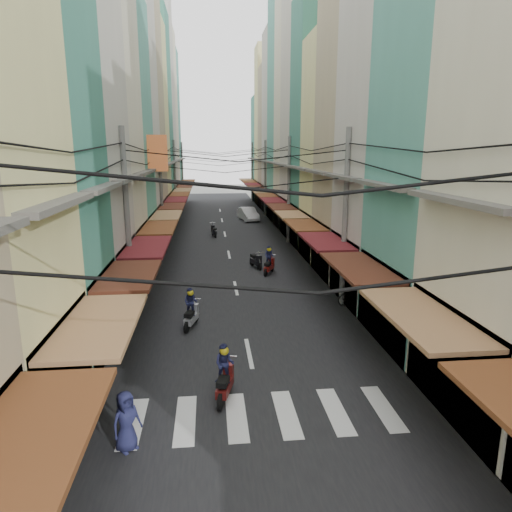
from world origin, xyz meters
TOP-DOWN VIEW (x-y plane):
  - ground at (0.00, 0.00)m, footprint 160.00×160.00m
  - road at (0.00, 20.00)m, footprint 10.00×80.00m
  - sidewalk_left at (-6.50, 20.00)m, footprint 3.00×80.00m
  - sidewalk_right at (6.50, 20.00)m, footprint 3.00×80.00m
  - crosswalk at (-0.00, -6.00)m, footprint 7.55×2.40m
  - building_row_left at (-7.92, 16.56)m, footprint 7.80×67.67m
  - building_row_right at (7.92, 16.45)m, footprint 7.80×68.98m
  - utility_poles at (0.00, 15.01)m, footprint 10.20×66.13m
  - white_car at (2.72, 29.73)m, footprint 5.02×2.69m
  - bicycle at (5.50, 2.79)m, footprint 1.80×0.96m
  - moving_scooters at (-0.19, 5.09)m, footprint 4.80×27.75m
  - parked_scooters at (4.77, -4.64)m, footprint 12.51×13.28m
  - pedestrians at (-4.52, 3.76)m, footprint 13.99×21.45m
  - market_umbrella at (7.20, -2.73)m, footprint 2.57×2.57m
  - traffic_sign at (5.47, -4.16)m, footprint 0.10×0.69m

SIDE VIEW (x-z plane):
  - ground at x=0.00m, z-range 0.00..0.00m
  - white_car at x=2.72m, z-range -0.84..0.84m
  - bicycle at x=5.50m, z-range -0.59..0.59m
  - road at x=0.00m, z-range 0.00..0.02m
  - crosswalk at x=0.00m, z-range 0.02..0.03m
  - sidewalk_left at x=-6.50m, z-range 0.00..0.06m
  - sidewalk_right at x=6.50m, z-range 0.00..0.06m
  - parked_scooters at x=4.77m, z-range -0.02..0.96m
  - moving_scooters at x=-0.19m, z-range -0.35..1.37m
  - pedestrians at x=-4.52m, z-range -0.06..2.10m
  - traffic_sign at x=5.47m, z-range 0.75..3.90m
  - market_umbrella at x=7.20m, z-range 1.03..3.74m
  - utility_poles at x=0.00m, z-range 2.49..10.69m
  - building_row_right at x=7.92m, z-range -1.89..20.71m
  - building_row_left at x=-7.92m, z-range -2.07..21.63m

